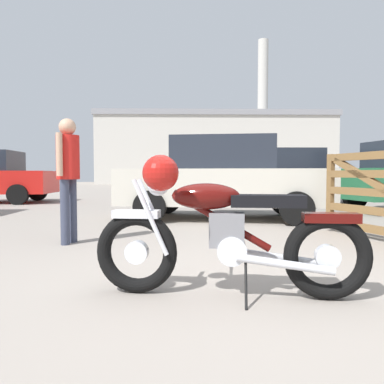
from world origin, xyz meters
The scene contains 7 objects.
ground_plane centered at (0.00, 0.00, 0.00)m, with size 80.00×80.00×0.00m, color gray.
vintage_motorcycle centered at (-0.19, -0.28, 0.49)m, with size 2.07×0.73×1.07m.
bystander centered at (-1.91, 1.95, 1.02)m, with size 0.30×0.44×1.66m.
red_hatchback_near centered at (0.55, 4.49, 0.84)m, with size 4.45×2.51×1.67m.
dark_sedan_left centered at (3.67, 12.33, 0.94)m, with size 4.75×2.07×1.74m.
pale_sedan_back centered at (2.76, 8.76, 0.94)m, with size 4.78×2.14×1.74m.
industrial_building centered at (4.16, 36.16, 3.39)m, with size 22.89×15.06×15.24m.
Camera 1 is at (-0.59, -2.96, 0.93)m, focal length 33.98 mm.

